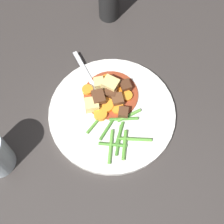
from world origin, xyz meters
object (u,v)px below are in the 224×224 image
at_px(carrot_slice_1, 118,108).
at_px(meat_chunk_2, 124,112).
at_px(meat_chunk_4, 111,93).
at_px(carrot_slice_3, 106,105).
at_px(carrot_slice_2, 119,93).
at_px(dinner_plate, 112,113).
at_px(carrot_slice_5, 88,90).
at_px(carrot_slice_6, 107,81).
at_px(carrot_slice_4, 100,114).
at_px(meat_chunk_1, 117,100).
at_px(potato_chunk_1, 111,85).
at_px(meat_chunk_0, 125,86).
at_px(fork, 91,82).
at_px(meat_chunk_3, 99,98).
at_px(potato_chunk_2, 99,83).
at_px(carrot_slice_0, 127,96).
at_px(potato_chunk_0, 92,103).

xyz_separation_m(carrot_slice_1, meat_chunk_2, (-0.01, -0.02, 0.01)).
bearing_deg(meat_chunk_4, carrot_slice_3, 174.05).
bearing_deg(carrot_slice_2, carrot_slice_3, 152.37).
bearing_deg(dinner_plate, carrot_slice_2, -3.73).
height_order(carrot_slice_5, carrot_slice_6, same).
height_order(carrot_slice_4, meat_chunk_2, meat_chunk_2).
bearing_deg(carrot_slice_4, meat_chunk_1, -33.32).
distance_m(carrot_slice_1, meat_chunk_4, 0.04).
relative_size(carrot_slice_4, potato_chunk_1, 0.87).
xyz_separation_m(meat_chunk_0, fork, (-0.00, 0.08, -0.01)).
bearing_deg(carrot_slice_4, meat_chunk_4, -8.93).
relative_size(carrot_slice_3, meat_chunk_3, 1.11).
distance_m(potato_chunk_2, meat_chunk_0, 0.06).
relative_size(carrot_slice_1, carrot_slice_6, 0.90).
relative_size(carrot_slice_0, meat_chunk_0, 1.07).
height_order(carrot_slice_1, fork, carrot_slice_1).
xyz_separation_m(carrot_slice_3, carrot_slice_5, (0.03, 0.05, -0.00)).
bearing_deg(fork, carrot_slice_4, -150.01).
height_order(carrot_slice_3, meat_chunk_3, meat_chunk_3).
height_order(dinner_plate, fork, fork).
bearing_deg(carrot_slice_6, meat_chunk_1, -140.68).
height_order(carrot_slice_4, potato_chunk_2, potato_chunk_2).
bearing_deg(potato_chunk_0, meat_chunk_2, -92.24).
xyz_separation_m(carrot_slice_2, meat_chunk_0, (0.02, -0.01, 0.01)).
bearing_deg(meat_chunk_0, carrot_slice_0, -158.57).
distance_m(carrot_slice_5, potato_chunk_2, 0.03).
xyz_separation_m(potato_chunk_2, meat_chunk_4, (-0.02, -0.03, 0.00)).
distance_m(carrot_slice_4, potato_chunk_0, 0.03).
relative_size(carrot_slice_3, fork, 0.25).
distance_m(carrot_slice_0, potato_chunk_2, 0.07).
height_order(potato_chunk_2, meat_chunk_0, meat_chunk_0).
relative_size(potato_chunk_2, meat_chunk_4, 0.93).
xyz_separation_m(carrot_slice_2, carrot_slice_5, (-0.01, 0.07, 0.00)).
height_order(carrot_slice_1, carrot_slice_5, carrot_slice_5).
xyz_separation_m(carrot_slice_0, potato_chunk_2, (0.01, 0.07, 0.00)).
bearing_deg(meat_chunk_3, meat_chunk_0, -46.27).
bearing_deg(carrot_slice_1, meat_chunk_0, -3.47).
height_order(carrot_slice_2, carrot_slice_3, carrot_slice_3).
distance_m(carrot_slice_3, meat_chunk_4, 0.03).
bearing_deg(carrot_slice_2, dinner_plate, 176.27).
distance_m(dinner_plate, meat_chunk_4, 0.05).
bearing_deg(carrot_slice_5, carrot_slice_3, -118.59).
relative_size(carrot_slice_5, meat_chunk_4, 0.94).
distance_m(carrot_slice_6, potato_chunk_1, 0.02).
distance_m(meat_chunk_3, meat_chunk_4, 0.03).
distance_m(carrot_slice_3, meat_chunk_1, 0.03).
xyz_separation_m(carrot_slice_4, meat_chunk_0, (0.08, -0.04, 0.00)).
height_order(carrot_slice_5, meat_chunk_2, meat_chunk_2).
bearing_deg(potato_chunk_2, meat_chunk_1, -121.25).
distance_m(carrot_slice_2, potato_chunk_1, 0.03).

